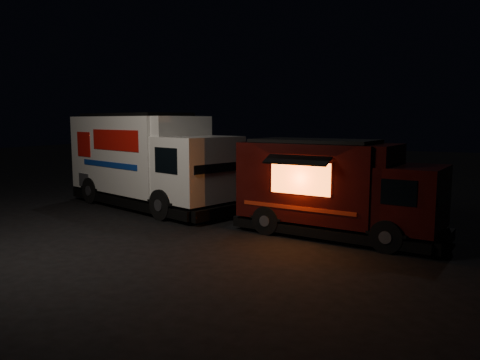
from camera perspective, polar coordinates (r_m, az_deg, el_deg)
ground at (r=13.99m, az=-9.64°, el=-5.87°), size 80.00×80.00×0.00m
white_truck at (r=17.31m, az=-10.75°, el=2.36°), size 7.97×4.76×3.42m
red_truck at (r=12.99m, az=11.94°, el=-1.01°), size 5.89×2.80×2.64m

